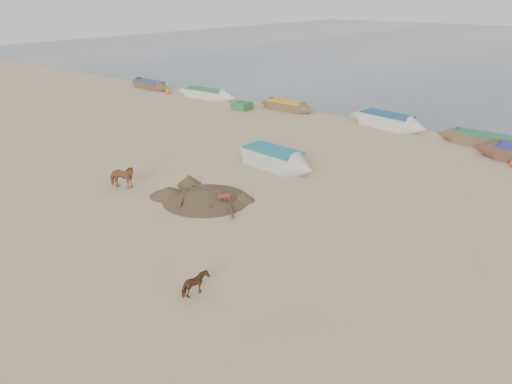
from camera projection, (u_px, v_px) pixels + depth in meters
ground at (188, 248)px, 18.47m from camera, size 140.00×140.00×0.00m
cow_adult at (122, 177)px, 23.90m from camera, size 1.49×1.20×1.15m
calf_front at (222, 198)px, 22.00m from camera, size 0.72×0.64×0.77m
calf_right at (196, 285)px, 15.46m from camera, size 0.87×0.94×0.78m
near_canoe at (273, 158)px, 26.91m from camera, size 5.72×2.13×0.98m
debris_pile at (206, 195)px, 22.65m from camera, size 4.50×4.50×0.49m
waterline_canoes at (405, 127)px, 33.14m from camera, size 57.71×4.23×1.00m
beach_clutter at (478, 142)px, 30.37m from camera, size 47.53×5.27×0.64m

